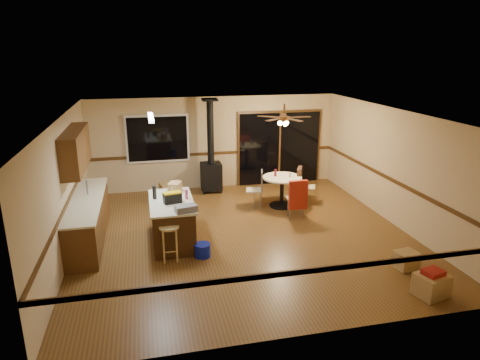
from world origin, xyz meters
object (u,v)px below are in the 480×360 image
object	(u,v)px
toolbox_black	(172,198)
box_corner_b	(406,260)
chair_right	(300,181)
box_under_window	(171,191)
dining_table	(282,186)
box_corner_a	(431,285)
wood_stove	(211,167)
toolbox_grey	(186,209)
blue_bucket	(203,250)
chair_left	(258,185)
chair_near	(298,195)
kitchen_island	(172,221)
bar_stool	(170,243)

from	to	relation	value
toolbox_black	box_corner_b	world-z (taller)	toolbox_black
chair_right	box_under_window	world-z (taller)	chair_right
dining_table	box_corner_a	world-z (taller)	dining_table
wood_stove	toolbox_grey	xyz separation A→B (m)	(-1.07, -3.73, 0.23)
blue_bucket	box_corner_a	size ratio (longest dim) A/B	0.63
blue_bucket	chair_left	distance (m)	3.00
chair_near	box_under_window	world-z (taller)	chair_near
wood_stove	box_corner_a	distance (m)	6.61
toolbox_black	dining_table	size ratio (longest dim) A/B	0.36
kitchen_island	wood_stove	size ratio (longest dim) A/B	0.67
toolbox_grey	dining_table	size ratio (longest dim) A/B	0.41
toolbox_black	dining_table	world-z (taller)	toolbox_black
box_under_window	box_corner_a	world-z (taller)	box_under_window
toolbox_black	chair_left	bearing A→B (deg)	37.06
blue_bucket	chair_left	size ratio (longest dim) A/B	0.61
wood_stove	kitchen_island	bearing A→B (deg)	-113.09
chair_right	wood_stove	bearing A→B (deg)	145.88
box_under_window	box_corner_b	bearing A→B (deg)	-50.51
bar_stool	box_corner_a	size ratio (longest dim) A/B	1.41
blue_bucket	chair_right	bearing A→B (deg)	40.18
toolbox_grey	dining_table	world-z (taller)	toolbox_grey
blue_bucket	chair_left	bearing A→B (deg)	53.64
blue_bucket	toolbox_grey	bearing A→B (deg)	154.51
box_under_window	blue_bucket	bearing A→B (deg)	-84.19
kitchen_island	box_corner_a	size ratio (longest dim) A/B	3.42
bar_stool	dining_table	size ratio (longest dim) A/B	0.70
toolbox_black	box_corner_a	size ratio (longest dim) A/B	0.72
box_under_window	chair_near	bearing A→B (deg)	-36.31
kitchen_island	dining_table	distance (m)	3.23
chair_left	box_corner_b	world-z (taller)	chair_left
toolbox_black	box_corner_a	xyz separation A→B (m)	(3.92, -2.87, -0.81)
chair_left	box_corner_b	size ratio (longest dim) A/B	1.32
bar_stool	dining_table	xyz separation A→B (m)	(2.97, 2.32, 0.19)
toolbox_black	box_under_window	xyz separation A→B (m)	(0.13, 2.80, -0.77)
bar_stool	box_corner_b	bearing A→B (deg)	-16.85
toolbox_grey	box_corner_b	bearing A→B (deg)	-20.05
bar_stool	blue_bucket	bearing A→B (deg)	0.37
dining_table	chair_right	xyz separation A→B (m)	(0.53, 0.13, 0.06)
dining_table	kitchen_island	bearing A→B (deg)	-152.25
bar_stool	blue_bucket	world-z (taller)	bar_stool
wood_stove	bar_stool	xyz separation A→B (m)	(-1.41, -3.86, -0.38)
wood_stove	box_corner_b	distance (m)	5.86
box_under_window	box_corner_b	xyz separation A→B (m)	(3.92, -4.76, -0.06)
wood_stove	dining_table	distance (m)	2.20
wood_stove	dining_table	world-z (taller)	wood_stove
kitchen_island	box_corner_b	bearing A→B (deg)	-27.03
toolbox_black	box_corner_a	distance (m)	4.93
kitchen_island	box_corner_b	world-z (taller)	kitchen_island
toolbox_black	bar_stool	world-z (taller)	toolbox_black
wood_stove	box_corner_b	world-z (taller)	wood_stove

